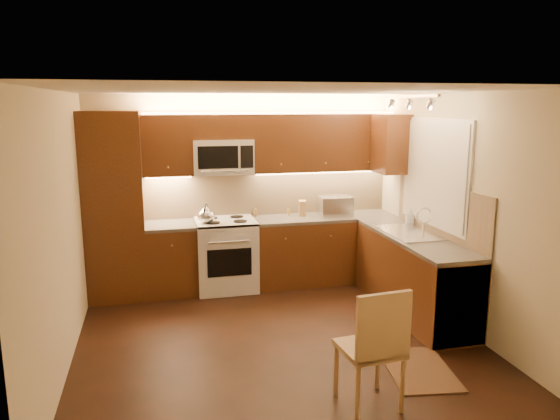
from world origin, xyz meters
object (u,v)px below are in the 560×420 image
object	(u,v)px
microwave	(223,157)
sink	(409,227)
knife_block	(302,208)
soap_bottle	(410,216)
kettle	(206,214)
toaster_oven	(335,206)
stove	(226,255)
dining_chair	(369,345)

from	to	relation	value
microwave	sink	xyz separation A→B (m)	(2.00, -1.26, -0.74)
knife_block	soap_bottle	size ratio (longest dim) A/B	1.04
kettle	knife_block	bearing A→B (deg)	32.60
knife_block	toaster_oven	bearing A→B (deg)	1.58
sink	soap_bottle	size ratio (longest dim) A/B	4.41
microwave	soap_bottle	xyz separation A→B (m)	(2.24, -0.79, -0.72)
kettle	toaster_oven	xyz separation A→B (m)	(1.75, 0.18, -0.01)
stove	knife_block	world-z (taller)	knife_block
kettle	dining_chair	xyz separation A→B (m)	(0.99, -2.84, -0.54)
toaster_oven	knife_block	world-z (taller)	toaster_oven
stove	dining_chair	bearing A→B (deg)	-76.20
knife_block	microwave	bearing A→B (deg)	-167.83
kettle	dining_chair	size ratio (longest dim) A/B	0.24
knife_block	soap_bottle	xyz separation A→B (m)	(1.18, -0.79, -0.00)
sink	dining_chair	size ratio (longest dim) A/B	0.85
sink	knife_block	xyz separation A→B (m)	(-0.94, 1.25, 0.03)
knife_block	dining_chair	bearing A→B (deg)	-83.60
microwave	stove	bearing A→B (deg)	-90.00
soap_bottle	dining_chair	size ratio (longest dim) A/B	0.19
stove	dining_chair	size ratio (longest dim) A/B	0.91
stove	toaster_oven	xyz separation A→B (m)	(1.50, 0.04, 0.57)
kettle	knife_block	distance (m)	1.34
soap_bottle	knife_block	bearing A→B (deg)	157.47
toaster_oven	dining_chair	size ratio (longest dim) A/B	0.42
kettle	soap_bottle	size ratio (longest dim) A/B	1.27
microwave	toaster_oven	size ratio (longest dim) A/B	1.77
stove	kettle	world-z (taller)	kettle
microwave	toaster_oven	world-z (taller)	microwave
knife_block	soap_bottle	bearing A→B (deg)	-21.30
microwave	sink	distance (m)	2.48
soap_bottle	microwave	bearing A→B (deg)	171.76
sink	dining_chair	bearing A→B (deg)	-124.44
microwave	kettle	distance (m)	0.77
microwave	knife_block	size ratio (longest dim) A/B	3.75
microwave	sink	size ratio (longest dim) A/B	0.88
soap_bottle	toaster_oven	bearing A→B (deg)	147.82
microwave	knife_block	bearing A→B (deg)	-0.34
sink	knife_block	world-z (taller)	knife_block
toaster_oven	knife_block	size ratio (longest dim) A/B	2.12
sink	knife_block	size ratio (longest dim) A/B	4.24
sink	stove	bearing A→B (deg)	150.64
sink	kettle	world-z (taller)	kettle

